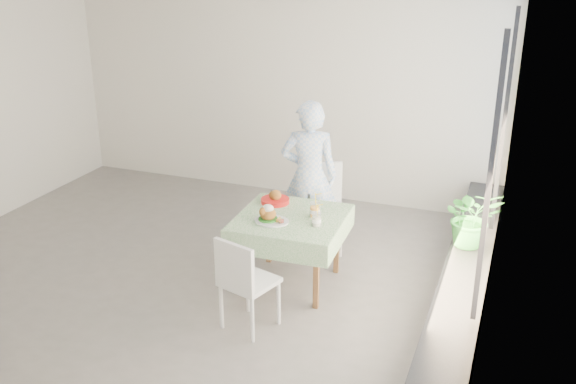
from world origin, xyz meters
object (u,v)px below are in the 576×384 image
at_px(cafe_table, 291,242).
at_px(potted_plant, 472,217).
at_px(chair_far, 322,224).
at_px(juice_cup_orange, 315,210).
at_px(main_dish, 270,216).
at_px(diner, 309,176).
at_px(chair_near, 249,300).

distance_m(cafe_table, potted_plant, 1.78).
height_order(chair_far, juice_cup_orange, juice_cup_orange).
bearing_deg(main_dish, juice_cup_orange, 36.22).
bearing_deg(juice_cup_orange, cafe_table, -160.48).
bearing_deg(chair_far, main_dish, -99.88).
bearing_deg(diner, juice_cup_orange, 96.72).
height_order(chair_far, main_dish, chair_far).
distance_m(diner, main_dish, 1.06).
relative_size(cafe_table, main_dish, 3.12).
height_order(cafe_table, juice_cup_orange, juice_cup_orange).
relative_size(chair_far, main_dish, 2.84).
distance_m(cafe_table, main_dish, 0.42).
bearing_deg(potted_plant, juice_cup_orange, -164.49).
xyz_separation_m(diner, juice_cup_orange, (0.33, -0.79, -0.05)).
bearing_deg(cafe_table, juice_cup_orange, 19.52).
relative_size(juice_cup_orange, potted_plant, 0.50).
bearing_deg(juice_cup_orange, diner, 112.82).
xyz_separation_m(chair_far, potted_plant, (1.64, -0.40, 0.50)).
xyz_separation_m(chair_near, juice_cup_orange, (0.29, 0.97, 0.53)).
xyz_separation_m(chair_near, potted_plant, (1.75, 1.38, 0.52)).
bearing_deg(chair_near, chair_far, 86.42).
relative_size(chair_near, main_dish, 2.62).
bearing_deg(potted_plant, diner, 167.90).
bearing_deg(cafe_table, main_dish, -127.52).
bearing_deg(potted_plant, chair_near, -141.91).
bearing_deg(chair_near, potted_plant, 38.09).
bearing_deg(chair_far, chair_near, -93.58).
bearing_deg(diner, potted_plant, 151.80).
distance_m(main_dish, juice_cup_orange, 0.46).
height_order(chair_near, juice_cup_orange, juice_cup_orange).
xyz_separation_m(chair_far, diner, (-0.15, -0.02, 0.56)).
height_order(chair_far, chair_near, chair_far).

